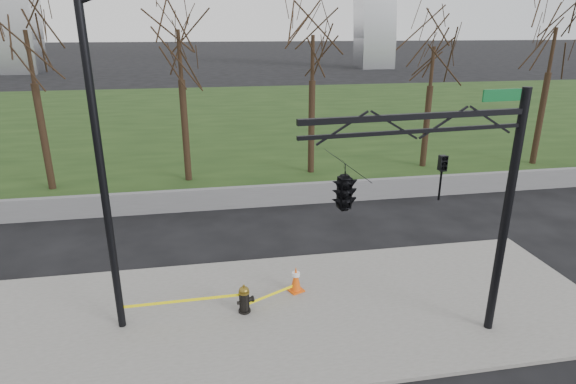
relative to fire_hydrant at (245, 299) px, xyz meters
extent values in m
plane|color=black|center=(0.61, -0.12, -0.47)|extent=(500.00, 500.00, 0.00)
cube|color=slate|center=(0.61, -0.12, -0.42)|extent=(18.00, 6.00, 0.10)
cube|color=#1B3212|center=(0.61, 29.88, -0.44)|extent=(120.00, 40.00, 0.06)
cube|color=#59595B|center=(0.61, 7.88, -0.02)|extent=(60.00, 0.30, 0.90)
cylinder|color=black|center=(-0.01, 0.00, -0.34)|extent=(0.32, 0.32, 0.06)
cylinder|color=black|center=(-0.01, 0.00, -0.08)|extent=(0.25, 0.25, 0.57)
cylinder|color=black|center=(0.18, 0.04, -0.03)|extent=(0.22, 0.19, 0.15)
cylinder|color=black|center=(-0.15, -0.03, -0.06)|extent=(0.11, 0.11, 0.09)
cylinder|color=brown|center=(-0.01, 0.00, 0.22)|extent=(0.28, 0.28, 0.06)
ellipsoid|color=brown|center=(-0.01, 0.00, 0.28)|extent=(0.27, 0.27, 0.20)
cylinder|color=brown|center=(-0.01, 0.00, 0.39)|extent=(0.06, 0.06, 0.08)
cube|color=#E1500B|center=(1.51, 0.78, -0.34)|extent=(0.51, 0.51, 0.04)
cone|color=#E1500B|center=(1.51, 0.78, 0.03)|extent=(0.30, 0.30, 0.71)
cylinder|color=white|center=(1.51, 0.78, 0.16)|extent=(0.23, 0.23, 0.11)
cylinder|color=black|center=(-3.09, -0.07, 3.53)|extent=(0.18, 0.18, 8.00)
cylinder|color=black|center=(5.92, -1.74, 2.53)|extent=(0.20, 0.20, 6.00)
cube|color=black|center=(3.43, -1.96, 5.03)|extent=(4.99, 0.54, 0.12)
cube|color=black|center=(3.43, -1.96, 4.73)|extent=(4.99, 0.50, 0.08)
cube|color=#0C5926|center=(5.32, -1.79, 5.38)|extent=(0.90, 0.12, 0.25)
imported|color=black|center=(4.12, -1.90, 3.68)|extent=(0.18, 0.21, 1.00)
imported|color=black|center=(1.93, -2.08, 3.68)|extent=(0.74, 2.52, 1.00)
cube|color=#FDEC0D|center=(-1.55, -0.03, 0.16)|extent=(3.08, 0.07, 0.08)
cube|color=#FDEC0D|center=(0.75, 0.39, -0.18)|extent=(1.53, 0.79, 0.08)
camera|label=1|loc=(-0.77, -10.68, 6.71)|focal=29.37mm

